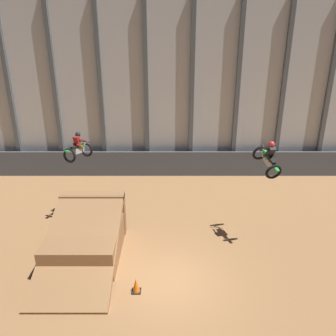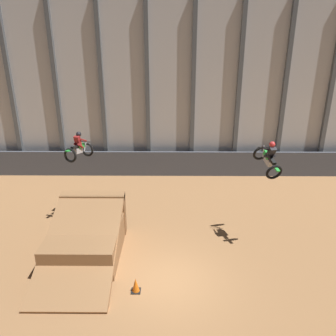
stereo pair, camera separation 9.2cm
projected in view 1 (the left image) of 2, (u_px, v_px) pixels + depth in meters
ground_plane at (170, 281)px, 12.91m from camera, size 60.00×60.00×0.00m
arena_back_wall at (170, 88)px, 21.87m from camera, size 32.00×0.40×12.04m
lower_barrier at (170, 164)px, 23.01m from camera, size 31.36×0.20×1.76m
dirt_ramp at (87, 237)px, 14.52m from camera, size 3.04×5.54×2.28m
rider_bike_left_air at (79, 148)px, 16.60m from camera, size 1.27×1.77×1.50m
rider_bike_right_air at (269, 158)px, 14.33m from camera, size 1.06×1.90×1.64m
traffic_cone_near_ramp at (137, 285)px, 12.29m from camera, size 0.36×0.36×0.58m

